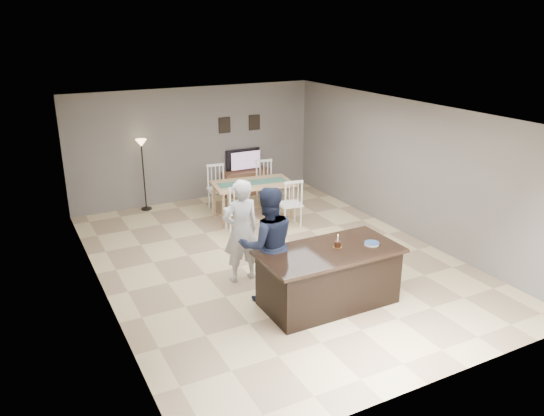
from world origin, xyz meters
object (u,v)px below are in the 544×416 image
plate_stack (372,244)px  man (268,245)px  dining_table (253,189)px  kitchen_island (328,277)px  television (244,160)px  tv_console (246,182)px  birthday_cake (338,244)px  floor_lamp (142,156)px  woman (241,231)px

plate_stack → man: bearing=154.5°
dining_table → kitchen_island: bearing=-91.2°
television → man: (-1.96, -5.09, 0.06)m
tv_console → birthday_cake: bearing=-100.6°
man → birthday_cake: 1.06m
man → birthday_cake: size_ratio=8.83×
tv_console → birthday_cake: size_ratio=5.76×
television → floor_lamp: (-2.54, -0.05, 0.41)m
tv_console → man: size_ratio=0.65×
kitchen_island → dining_table: size_ratio=1.01×
woman → man: man is taller
floor_lamp → dining_table: bearing=-39.6°
man → dining_table: (1.38, 3.42, -0.26)m
birthday_cake → kitchen_island: bearing=-169.8°
television → floor_lamp: floor_lamp is taller
birthday_cake → dining_table: 3.97m
woman → kitchen_island: bearing=120.6°
woman → floor_lamp: size_ratio=1.07×
floor_lamp → plate_stack: bearing=-70.5°
television → dining_table: bearing=70.8°
dining_table → man: bearing=-104.3°
plate_stack → floor_lamp: floor_lamp is taller
birthday_cake → dining_table: size_ratio=0.10×
kitchen_island → woman: woman is taller
kitchen_island → woman: 1.65m
birthday_cake → dining_table: bearing=83.4°
tv_console → dining_table: dining_table is taller
tv_console → television: bearing=90.0°
tv_console → dining_table: 1.75m
television → birthday_cake: 5.71m
woman → plate_stack: bearing=134.4°
kitchen_island → floor_lamp: 5.81m
birthday_cake → man: bearing=150.5°
plate_stack → kitchen_island: bearing=168.7°
plate_stack → dining_table: dining_table is taller
woman → man: size_ratio=0.96×
plate_stack → dining_table: (-0.06, 4.10, -0.25)m
plate_stack → tv_console: bearing=84.8°
tv_console → woman: (-2.04, -4.22, 0.58)m
woman → plate_stack: 2.13m
plate_stack → floor_lamp: bearing=109.5°
tv_console → plate_stack: (-0.52, -5.71, 0.62)m
television → man: man is taller
woman → television: bearing=-116.8°
birthday_cake → floor_lamp: floor_lamp is taller
kitchen_island → tv_console: 5.70m
man → dining_table: man is taller
tv_console → birthday_cake: (-1.04, -5.54, 0.65)m
kitchen_island → birthday_cake: 0.52m
man → floor_lamp: (-0.58, 5.04, 0.36)m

